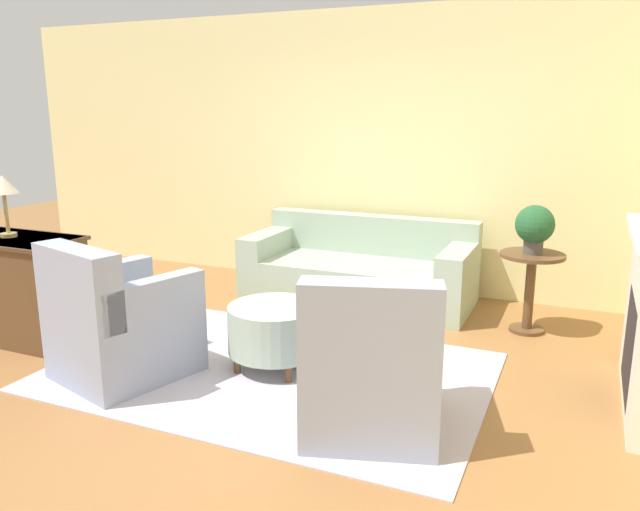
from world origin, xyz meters
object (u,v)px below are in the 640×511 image
(side_table, at_px, (530,279))
(potted_plant_on_side_table, at_px, (535,226))
(table_lamp, at_px, (3,188))
(armchair_right, at_px, (371,369))
(dresser, at_px, (15,286))
(armchair_left, at_px, (118,326))
(couch, at_px, (360,271))
(ottoman_table, at_px, (275,329))

(side_table, distance_m, potted_plant_on_side_table, 0.44)
(potted_plant_on_side_table, distance_m, table_lamp, 4.23)
(armchair_right, distance_m, dresser, 3.16)
(armchair_left, height_order, armchair_right, same)
(potted_plant_on_side_table, xyz_separation_m, table_lamp, (-3.82, -1.79, 0.32))
(couch, relative_size, armchair_right, 2.14)
(couch, xyz_separation_m, armchair_left, (-0.91, -2.38, 0.09))
(couch, relative_size, armchair_left, 2.14)
(armchair_left, distance_m, ottoman_table, 1.08)
(dresser, bearing_deg, armchair_left, -12.57)
(armchair_left, height_order, dresser, armchair_left)
(couch, bearing_deg, side_table, -10.29)
(armchair_right, height_order, ottoman_table, armchair_right)
(armchair_left, distance_m, potted_plant_on_side_table, 3.31)
(side_table, relative_size, dresser, 0.60)
(potted_plant_on_side_table, bearing_deg, dresser, -154.85)
(dresser, bearing_deg, side_table, 25.15)
(couch, relative_size, ottoman_table, 3.21)
(table_lamp, bearing_deg, side_table, 25.15)
(armchair_left, xyz_separation_m, ottoman_table, (0.92, 0.57, -0.08))
(dresser, relative_size, potted_plant_on_side_table, 2.83)
(armchair_left, bearing_deg, couch, 69.06)
(couch, bearing_deg, dresser, -136.78)
(armchair_left, relative_size, table_lamp, 2.07)
(armchair_left, relative_size, dresser, 0.90)
(couch, distance_m, armchair_left, 2.55)
(potted_plant_on_side_table, height_order, table_lamp, table_lamp)
(armchair_left, bearing_deg, side_table, 39.71)
(dresser, bearing_deg, potted_plant_on_side_table, 25.15)
(couch, distance_m, dresser, 3.05)
(dresser, bearing_deg, couch, 43.22)
(side_table, xyz_separation_m, table_lamp, (-3.82, -1.79, 0.77))
(couch, height_order, table_lamp, table_lamp)
(couch, distance_m, ottoman_table, 1.81)
(armchair_left, relative_size, ottoman_table, 1.50)
(ottoman_table, height_order, side_table, side_table)
(armchair_left, distance_m, table_lamp, 1.59)
(side_table, height_order, dresser, dresser)
(armchair_right, relative_size, ottoman_table, 1.50)
(armchair_left, relative_size, potted_plant_on_side_table, 2.54)
(dresser, bearing_deg, table_lamp, 180.00)
(side_table, height_order, table_lamp, table_lamp)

